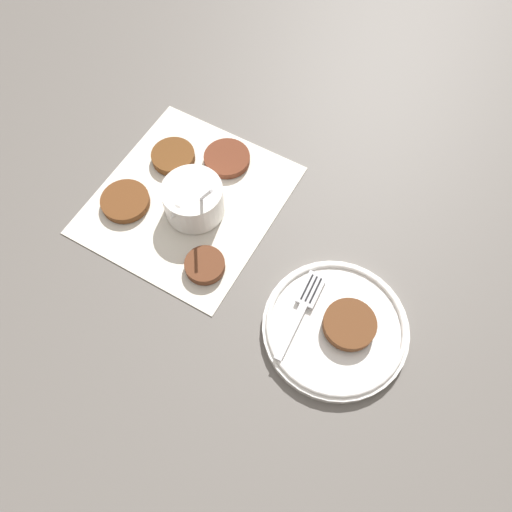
# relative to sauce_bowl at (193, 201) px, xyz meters

# --- Properties ---
(ground_plane) EXTENTS (4.00, 4.00, 0.00)m
(ground_plane) POSITION_rel_sauce_bowl_xyz_m (-0.01, -0.03, -0.03)
(ground_plane) COLOR #605B56
(napkin) EXTENTS (0.34, 0.31, 0.00)m
(napkin) POSITION_rel_sauce_bowl_xyz_m (-0.01, -0.02, -0.03)
(napkin) COLOR silver
(napkin) RESTS_ON ground_plane
(sauce_bowl) EXTENTS (0.11, 0.11, 0.12)m
(sauce_bowl) POSITION_rel_sauce_bowl_xyz_m (0.00, 0.00, 0.00)
(sauce_bowl) COLOR white
(sauce_bowl) RESTS_ON napkin
(fritter_0) EXTENTS (0.08, 0.08, 0.01)m
(fritter_0) POSITION_rel_sauce_bowl_xyz_m (0.05, -0.11, -0.02)
(fritter_0) COLOR brown
(fritter_0) RESTS_ON napkin
(fritter_1) EXTENTS (0.06, 0.06, 0.02)m
(fritter_1) POSITION_rel_sauce_bowl_xyz_m (0.08, 0.08, -0.02)
(fritter_1) COLOR brown
(fritter_1) RESTS_ON napkin
(fritter_2) EXTENTS (0.08, 0.08, 0.01)m
(fritter_2) POSITION_rel_sauce_bowl_xyz_m (-0.12, -0.01, -0.02)
(fritter_2) COLOR brown
(fritter_2) RESTS_ON napkin
(fritter_3) EXTENTS (0.08, 0.08, 0.02)m
(fritter_3) POSITION_rel_sauce_bowl_xyz_m (-0.07, -0.09, -0.02)
(fritter_3) COLOR brown
(fritter_3) RESTS_ON napkin
(serving_plate) EXTENTS (0.22, 0.22, 0.02)m
(serving_plate) POSITION_rel_sauce_bowl_xyz_m (0.06, 0.30, -0.02)
(serving_plate) COLOR white
(serving_plate) RESTS_ON ground_plane
(fritter_on_plate) EXTENTS (0.08, 0.08, 0.02)m
(fritter_on_plate) POSITION_rel_sauce_bowl_xyz_m (0.05, 0.32, -0.00)
(fritter_on_plate) COLOR brown
(fritter_on_plate) RESTS_ON serving_plate
(fork) EXTENTS (0.15, 0.03, 0.00)m
(fork) POSITION_rel_sauce_bowl_xyz_m (0.06, 0.24, -0.01)
(fork) COLOR silver
(fork) RESTS_ON serving_plate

